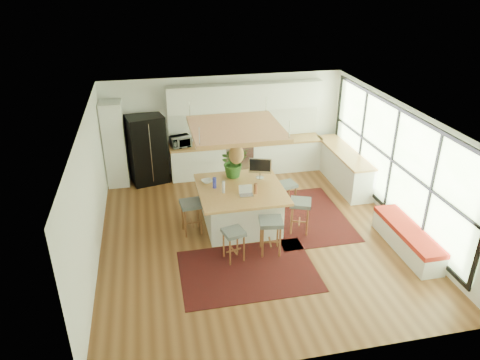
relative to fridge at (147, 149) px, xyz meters
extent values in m
plane|color=brown|center=(2.14, -3.18, -0.93)|extent=(7.00, 7.00, 0.00)
plane|color=white|center=(2.14, -3.18, 1.78)|extent=(7.00, 7.00, 0.00)
plane|color=white|center=(2.14, 0.32, 0.42)|extent=(6.50, 0.00, 6.50)
plane|color=white|center=(2.14, -6.68, 0.42)|extent=(6.50, 0.00, 6.50)
plane|color=white|center=(-1.11, -3.18, 0.42)|extent=(0.00, 7.00, 7.00)
plane|color=white|center=(5.39, -3.18, 0.42)|extent=(0.00, 7.00, 7.00)
cube|color=white|center=(-0.81, 0.00, 0.20)|extent=(0.55, 0.60, 2.25)
cube|color=white|center=(2.69, 0.00, -0.49)|extent=(4.20, 0.60, 0.88)
cube|color=#AD753D|center=(2.69, 0.00, -0.03)|extent=(4.24, 0.64, 0.05)
cube|color=white|center=(2.69, 0.30, 0.43)|extent=(4.20, 0.02, 0.80)
cube|color=white|center=(2.69, 0.14, 1.22)|extent=(4.20, 0.34, 0.70)
cube|color=white|center=(5.07, -1.18, -0.49)|extent=(0.60, 2.50, 0.88)
cube|color=#AD753D|center=(5.07, -1.18, -0.03)|extent=(0.64, 2.54, 0.05)
cube|color=black|center=(1.73, -4.43, -0.92)|extent=(2.60, 1.80, 0.01)
cube|color=black|center=(3.50, -2.67, -0.92)|extent=(1.80, 2.60, 0.01)
imported|color=#A5A5AA|center=(0.89, 0.01, 0.18)|extent=(0.58, 0.41, 0.35)
imported|color=#1E4C19|center=(1.92, -2.10, 0.28)|extent=(0.83, 0.88, 0.55)
imported|color=white|center=(1.26, -2.31, 0.03)|extent=(0.29, 0.29, 0.06)
cylinder|color=#2D33B5|center=(1.40, -2.62, 0.10)|extent=(0.07, 0.07, 0.19)
cylinder|color=silver|center=(1.55, -2.87, 0.10)|extent=(0.07, 0.07, 0.19)
cylinder|color=#955131|center=(2.20, -3.02, 0.10)|extent=(0.07, 0.07, 0.19)
camera|label=1|loc=(0.14, -11.23, 4.42)|focal=33.47mm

